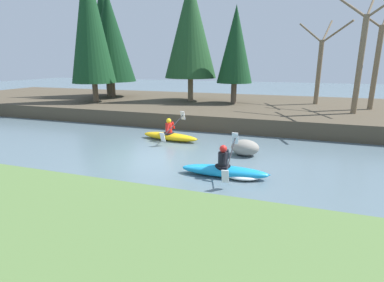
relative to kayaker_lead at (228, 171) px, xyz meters
name	(u,v)px	position (x,y,z in m)	size (l,w,h in m)	color
ground_plane	(157,160)	(-2.78, 0.79, -0.20)	(90.00, 90.00, 0.00)	slate
riverbank_far	(222,108)	(-2.78, 11.18, 0.20)	(44.00, 11.09, 0.80)	#4C4233
conifer_tree_far_left	(105,27)	(-12.39, 12.34, 5.80)	(2.75, 2.75, 9.16)	#7A664C
conifer_tree_left	(109,37)	(-11.50, 11.56, 4.98)	(3.59, 3.59, 7.59)	brown
conifer_tree_mid_left	(90,20)	(-10.99, 8.66, 5.80)	(2.86, 2.86, 9.14)	brown
conifer_tree_centre	(190,28)	(-5.06, 11.21, 5.36)	(3.48, 3.48, 7.96)	#7A664C
conifer_tree_mid_right	(235,45)	(-1.99, 10.95, 4.25)	(2.27, 2.27, 6.03)	brown
bare_tree_upstream	(320,65)	(3.14, 12.31, 3.06)	(2.91, 2.87, 5.21)	#7A664C
bare_tree_mid_upstream	(362,53)	(4.81, 9.00, 3.66)	(3.57, 3.53, 6.48)	#7A664C
bare_tree_mid_downstream	(378,58)	(5.95, 10.87, 3.45)	(3.34, 3.30, 6.04)	#7A664C
kayaker_lead	(228,171)	(0.00, 0.00, 0.00)	(2.78, 2.07, 1.20)	#1993D6
kayaker_middle	(170,136)	(-3.39, 3.53, 0.02)	(2.79, 2.07, 1.20)	yellow
boulder_midstream	(245,148)	(0.14, 2.38, 0.10)	(1.06, 0.83, 0.60)	gray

